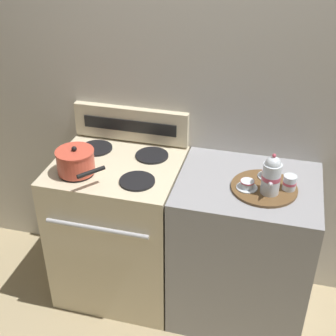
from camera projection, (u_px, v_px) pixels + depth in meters
The scene contains 11 objects.
ground_plane at pixel (180, 294), 3.00m from camera, with size 6.00×6.00×0.00m, color tan.
wall_back at pixel (196, 117), 2.70m from camera, with size 6.00×0.05×2.20m.
stove at pixel (120, 228), 2.84m from camera, with size 0.71×0.64×0.93m.
control_panel at pixel (131, 124), 2.78m from camera, with size 0.70×0.05×0.21m.
side_counter at pixel (242, 249), 2.69m from camera, with size 0.75×0.61×0.91m.
saucepan at pixel (76, 161), 2.49m from camera, with size 0.30×0.28×0.15m.
serving_tray at pixel (264, 188), 2.40m from camera, with size 0.34×0.34×0.01m.
teapot at pixel (271, 175), 2.29m from camera, with size 0.10×0.15×0.22m.
teacup_left at pixel (247, 184), 2.37m from camera, with size 0.11×0.11×0.04m.
teacup_right at pixel (268, 173), 2.46m from camera, with size 0.11×0.11×0.04m.
creamer_jug at pixel (290, 183), 2.35m from camera, with size 0.07×0.07×0.08m.
Camera 1 is at (0.47, -2.08, 2.27)m, focal length 50.00 mm.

